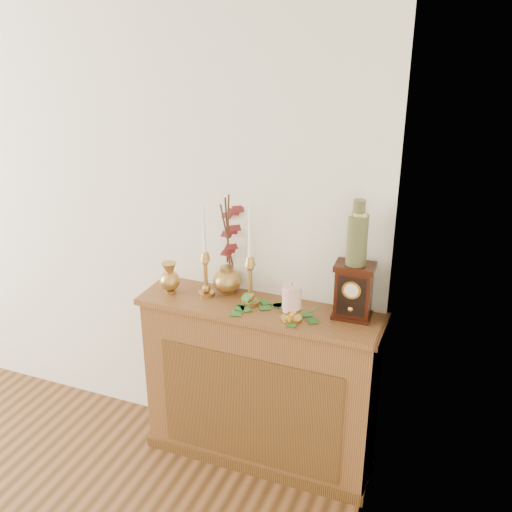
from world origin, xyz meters
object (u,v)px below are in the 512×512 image
at_px(candlestick_left, 205,267).
at_px(ginger_jar, 231,246).
at_px(candlestick_center, 250,273).
at_px(ceramic_vase, 357,236).
at_px(mantel_clock, 353,292).
at_px(bud_vase, 170,278).

bearing_deg(candlestick_left, ginger_jar, 48.90).
bearing_deg(candlestick_center, ginger_jar, 142.80).
bearing_deg(ceramic_vase, candlestick_center, -173.31).
distance_m(candlestick_left, candlestick_center, 0.25).
relative_size(candlestick_left, ceramic_vase, 1.60).
bearing_deg(mantel_clock, ginger_jar, 172.21).
relative_size(candlestick_center, ceramic_vase, 1.72).
xyz_separation_m(candlestick_center, ginger_jar, (-0.15, 0.12, 0.07)).
distance_m(candlestick_left, ginger_jar, 0.17).
bearing_deg(bud_vase, mantel_clock, 5.59).
bearing_deg(candlestick_left, candlestick_center, -2.02).
bearing_deg(ginger_jar, candlestick_center, -37.20).
height_order(bud_vase, ginger_jar, ginger_jar).
relative_size(bud_vase, mantel_clock, 0.62).
height_order(candlestick_left, mantel_clock, candlestick_left).
bearing_deg(ginger_jar, ceramic_vase, -5.03).
relative_size(candlestick_center, bud_vase, 3.11).
relative_size(candlestick_left, ginger_jar, 0.90).
distance_m(candlestick_center, bud_vase, 0.44).
xyz_separation_m(mantel_clock, ceramic_vase, (-0.00, 0.00, 0.28)).
relative_size(bud_vase, ceramic_vase, 0.55).
xyz_separation_m(bud_vase, ceramic_vase, (0.93, 0.09, 0.33)).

